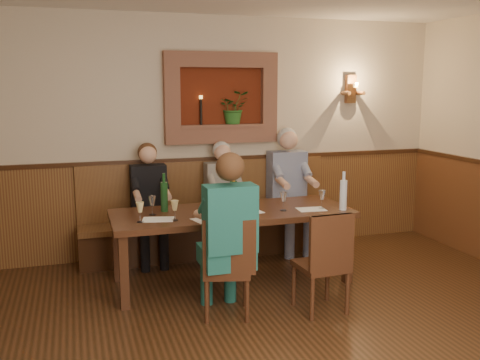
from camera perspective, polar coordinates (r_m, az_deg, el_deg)
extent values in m
cube|color=beige|center=(6.38, -3.83, 4.69)|extent=(6.00, 0.04, 2.80)
cube|color=#592E19|center=(6.50, -3.70, -2.81)|extent=(6.00, 0.04, 1.10)
cube|color=#381E0F|center=(6.39, -3.76, 2.22)|extent=(6.02, 0.06, 0.05)
cube|color=#591D0C|center=(6.39, -2.09, 8.75)|extent=(1.00, 0.02, 0.70)
cube|color=brown|center=(6.35, -2.00, 12.72)|extent=(1.36, 0.12, 0.18)
cube|color=brown|center=(6.37, -1.95, 4.79)|extent=(1.36, 0.12, 0.18)
cube|color=brown|center=(6.22, -7.28, 8.65)|extent=(0.18, 0.12, 0.70)
cube|color=brown|center=(6.53, 3.08, 8.77)|extent=(0.18, 0.12, 0.70)
cube|color=brown|center=(6.37, -1.96, 5.78)|extent=(1.00, 0.14, 0.04)
imported|color=#265F20|center=(6.39, -0.66, 7.73)|extent=(0.35, 0.30, 0.39)
cylinder|color=black|center=(6.29, -4.18, 7.26)|extent=(0.03, 0.03, 0.30)
cylinder|color=#FFBF59|center=(6.29, -4.20, 8.80)|extent=(0.04, 0.04, 0.04)
cube|color=#592E19|center=(7.01, 11.71, 9.48)|extent=(0.12, 0.08, 0.35)
cylinder|color=#592E19|center=(6.90, 11.24, 9.08)|extent=(0.05, 0.18, 0.05)
cylinder|color=#592E19|center=(6.99, 12.70, 9.04)|extent=(0.05, 0.18, 0.05)
cylinder|color=#FFBF59|center=(6.89, 12.25, 9.88)|extent=(0.06, 0.06, 0.06)
cube|color=#3A2211|center=(5.40, -0.86, -3.60)|extent=(2.40, 0.90, 0.06)
cube|color=#3A2211|center=(4.95, -12.27, -9.62)|extent=(0.08, 0.08, 0.69)
cube|color=#3A2211|center=(5.59, 11.43, -7.31)|extent=(0.08, 0.08, 0.69)
cube|color=#3A2211|center=(5.65, -12.98, -7.16)|extent=(0.08, 0.08, 0.69)
cube|color=#3A2211|center=(6.22, 8.14, -5.43)|extent=(0.08, 0.08, 0.69)
cube|color=#381E0F|center=(6.38, -3.19, -6.30)|extent=(3.00, 0.40, 0.40)
cube|color=#592E19|center=(6.32, -3.21, -4.38)|extent=(3.00, 0.45, 0.06)
cube|color=#592E19|center=(6.42, -3.66, -0.87)|extent=(3.00, 0.06, 0.66)
cube|color=#3A2211|center=(4.79, -1.44, -12.05)|extent=(0.47, 0.47, 0.38)
cube|color=#3A2211|center=(4.72, -1.45, -9.64)|extent=(0.49, 0.49, 0.05)
cube|color=#3A2211|center=(4.46, -1.43, -7.26)|extent=(0.39, 0.14, 0.48)
cube|color=#3A2211|center=(4.93, 8.54, -11.44)|extent=(0.41, 0.41, 0.39)
cube|color=#3A2211|center=(4.86, 8.61, -9.05)|extent=(0.43, 0.43, 0.05)
cube|color=#3A2211|center=(4.63, 9.82, -6.59)|extent=(0.41, 0.06, 0.49)
cube|color=black|center=(6.11, -9.36, -6.91)|extent=(0.39, 0.41, 0.45)
cube|color=black|center=(6.11, -9.74, -0.80)|extent=(0.39, 0.21, 0.52)
sphere|color=#D8A384|center=(6.02, -9.80, 2.69)|extent=(0.20, 0.20, 0.20)
sphere|color=#4C2D19|center=(6.06, -9.86, 2.92)|extent=(0.22, 0.22, 0.22)
cube|color=#5B5753|center=(6.28, -1.54, -6.31)|extent=(0.39, 0.41, 0.45)
cube|color=#5B5753|center=(6.28, -1.96, -0.41)|extent=(0.39, 0.20, 0.51)
sphere|color=#D8A384|center=(6.19, -1.89, 2.95)|extent=(0.19, 0.19, 0.19)
sphere|color=#B2B2B2|center=(6.23, -2.01, 3.17)|extent=(0.21, 0.21, 0.21)
cube|color=navy|center=(6.53, 5.52, -5.72)|extent=(0.45, 0.47, 0.45)
cube|color=navy|center=(6.54, 5.00, 0.52)|extent=(0.45, 0.24, 0.59)
sphere|color=#D8A384|center=(6.44, 5.20, 4.27)|extent=(0.22, 0.22, 0.22)
sphere|color=#B2B2B2|center=(6.49, 5.02, 4.51)|extent=(0.25, 0.25, 0.25)
cube|color=#175252|center=(4.83, -1.64, -11.40)|extent=(0.43, 0.45, 0.45)
cube|color=#175252|center=(4.47, -1.07, -4.12)|extent=(0.43, 0.23, 0.57)
sphere|color=#D8A384|center=(4.42, -1.24, 1.26)|extent=(0.22, 0.22, 0.22)
sphere|color=#4C2D19|center=(4.37, -1.05, 1.43)|extent=(0.24, 0.24, 0.24)
cylinder|color=red|center=(5.32, -2.89, -2.23)|extent=(0.26, 0.26, 0.23)
cylinder|color=#19471E|center=(5.29, -0.70, -1.79)|extent=(0.10, 0.10, 0.31)
cylinder|color=orange|center=(5.25, -0.71, 0.37)|extent=(0.04, 0.04, 0.09)
cylinder|color=#19471E|center=(5.38, -8.08, -1.79)|extent=(0.09, 0.09, 0.30)
cylinder|color=#19471E|center=(5.35, -8.13, 0.24)|extent=(0.04, 0.04, 0.09)
cylinder|color=silver|center=(5.50, 10.96, -1.59)|extent=(0.10, 0.10, 0.30)
cylinder|color=silver|center=(5.46, 11.03, 0.42)|extent=(0.04, 0.04, 0.09)
cube|color=white|center=(5.09, -8.73, -4.17)|extent=(0.33, 0.27, 0.00)
cube|color=white|center=(5.33, 0.65, -3.43)|extent=(0.35, 0.27, 0.00)
cube|color=white|center=(5.49, 7.60, -3.11)|extent=(0.30, 0.23, 0.00)
cube|color=white|center=(5.05, -3.19, -4.19)|extent=(0.37, 0.30, 0.00)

